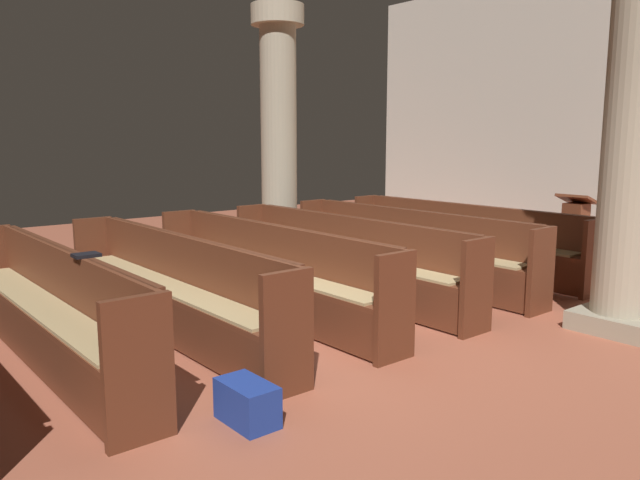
# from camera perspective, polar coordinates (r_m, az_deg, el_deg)

# --- Properties ---
(ground_plane) EXTENTS (19.20, 19.20, 0.00)m
(ground_plane) POSITION_cam_1_polar(r_m,az_deg,el_deg) (5.74, -0.39, -9.37)
(ground_plane) COLOR #AD5B42
(back_wall) EXTENTS (10.00, 0.16, 4.50)m
(back_wall) POSITION_cam_1_polar(r_m,az_deg,el_deg) (10.42, 26.97, 10.59)
(back_wall) COLOR beige
(back_wall) RESTS_ON ground
(pew_row_0) EXTENTS (3.87, 0.46, 0.93)m
(pew_row_0) POSITION_cam_1_polar(r_m,az_deg,el_deg) (8.86, 12.89, 0.35)
(pew_row_0) COLOR brown
(pew_row_0) RESTS_ON ground
(pew_row_1) EXTENTS (3.87, 0.46, 0.93)m
(pew_row_1) POSITION_cam_1_polar(r_m,az_deg,el_deg) (8.01, 8.06, -0.43)
(pew_row_1) COLOR brown
(pew_row_1) RESTS_ON ground
(pew_row_2) EXTENTS (3.87, 0.47, 0.93)m
(pew_row_2) POSITION_cam_1_polar(r_m,az_deg,el_deg) (7.25, 2.15, -1.38)
(pew_row_2) COLOR brown
(pew_row_2) RESTS_ON ground
(pew_row_3) EXTENTS (3.87, 0.46, 0.93)m
(pew_row_3) POSITION_cam_1_polar(r_m,az_deg,el_deg) (6.57, -5.07, -2.52)
(pew_row_3) COLOR brown
(pew_row_3) RESTS_ON ground
(pew_row_4) EXTENTS (3.87, 0.46, 0.93)m
(pew_row_4) POSITION_cam_1_polar(r_m,az_deg,el_deg) (6.03, -13.77, -3.83)
(pew_row_4) COLOR brown
(pew_row_4) RESTS_ON ground
(pew_row_5) EXTENTS (3.87, 0.47, 0.93)m
(pew_row_5) POSITION_cam_1_polar(r_m,az_deg,el_deg) (5.66, -23.93, -5.25)
(pew_row_5) COLOR brown
(pew_row_5) RESTS_ON ground
(pillar_aisle_side) EXTENTS (0.81, 0.81, 3.85)m
(pillar_aisle_side) POSITION_cam_1_polar(r_m,az_deg,el_deg) (6.49, 27.12, 9.71)
(pillar_aisle_side) COLOR #9F967E
(pillar_aisle_side) RESTS_ON ground
(pillar_far_side) EXTENTS (0.81, 0.81, 3.85)m
(pillar_far_side) POSITION_cam_1_polar(r_m,az_deg,el_deg) (9.82, -3.83, 10.22)
(pillar_far_side) COLOR #9F967E
(pillar_far_side) RESTS_ON ground
(lectern) EXTENTS (0.48, 0.45, 1.08)m
(lectern) POSITION_cam_1_polar(r_m,az_deg,el_deg) (9.40, 22.41, 0.14)
(lectern) COLOR #562B1A
(lectern) RESTS_ON ground
(hymn_book) EXTENTS (0.15, 0.19, 0.03)m
(hymn_book) POSITION_cam_1_polar(r_m,az_deg,el_deg) (5.16, -20.77, -1.31)
(hymn_book) COLOR black
(hymn_book) RESTS_ON pew_row_5
(kneeler_box_blue) EXTENTS (0.44, 0.25, 0.28)m
(kneeler_box_blue) POSITION_cam_1_polar(r_m,az_deg,el_deg) (4.19, -6.74, -14.69)
(kneeler_box_blue) COLOR navy
(kneeler_box_blue) RESTS_ON ground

